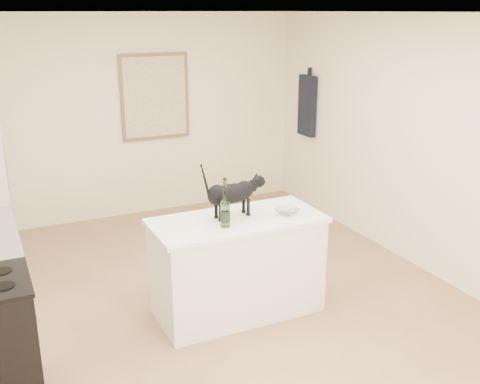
# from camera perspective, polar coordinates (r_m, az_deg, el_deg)

# --- Properties ---
(floor) EXTENTS (5.50, 5.50, 0.00)m
(floor) POSITION_cam_1_polar(r_m,az_deg,el_deg) (5.37, -2.18, -11.20)
(floor) COLOR #A87959
(floor) RESTS_ON ground
(ceiling) EXTENTS (5.50, 5.50, 0.00)m
(ceiling) POSITION_cam_1_polar(r_m,az_deg,el_deg) (4.69, -2.57, 17.76)
(ceiling) COLOR white
(ceiling) RESTS_ON ground
(wall_back) EXTENTS (4.50, 0.00, 4.50)m
(wall_back) POSITION_cam_1_polar(r_m,az_deg,el_deg) (7.42, -10.83, 7.44)
(wall_back) COLOR beige
(wall_back) RESTS_ON ground
(wall_front) EXTENTS (4.50, 0.00, 4.50)m
(wall_front) POSITION_cam_1_polar(r_m,az_deg,el_deg) (2.75, 21.45, -12.07)
(wall_front) COLOR beige
(wall_front) RESTS_ON ground
(wall_right) EXTENTS (0.00, 5.50, 5.50)m
(wall_right) POSITION_cam_1_polar(r_m,az_deg,el_deg) (6.08, 17.58, 4.64)
(wall_right) COLOR beige
(wall_right) RESTS_ON ground
(island_base) EXTENTS (1.44, 0.67, 0.86)m
(island_base) POSITION_cam_1_polar(r_m,az_deg,el_deg) (5.04, -0.27, -7.71)
(island_base) COLOR white
(island_base) RESTS_ON floor
(island_top) EXTENTS (1.50, 0.70, 0.04)m
(island_top) POSITION_cam_1_polar(r_m,az_deg,el_deg) (4.87, -0.28, -2.93)
(island_top) COLOR white
(island_top) RESTS_ON island_base
(artwork_frame) EXTENTS (0.90, 0.03, 1.10)m
(artwork_frame) POSITION_cam_1_polar(r_m,az_deg,el_deg) (7.43, -8.62, 9.53)
(artwork_frame) COLOR brown
(artwork_frame) RESTS_ON wall_back
(artwork_canvas) EXTENTS (0.82, 0.00, 1.02)m
(artwork_canvas) POSITION_cam_1_polar(r_m,az_deg,el_deg) (7.41, -8.58, 9.51)
(artwork_canvas) COLOR beige
(artwork_canvas) RESTS_ON wall_back
(hanging_garment) EXTENTS (0.08, 0.34, 0.80)m
(hanging_garment) POSITION_cam_1_polar(r_m,az_deg,el_deg) (7.63, 6.83, 8.68)
(hanging_garment) COLOR black
(hanging_garment) RESTS_ON wall_right
(black_cat) EXTENTS (0.56, 0.20, 0.38)m
(black_cat) POSITION_cam_1_polar(r_m,az_deg,el_deg) (4.84, -0.89, -0.41)
(black_cat) COLOR black
(black_cat) RESTS_ON island_top
(wine_bottle) EXTENTS (0.10, 0.10, 0.37)m
(wine_bottle) POSITION_cam_1_polar(r_m,az_deg,el_deg) (4.62, -1.52, -1.38)
(wine_bottle) COLOR #355B24
(wine_bottle) RESTS_ON island_top
(glass_bowl) EXTENTS (0.25, 0.25, 0.05)m
(glass_bowl) POSITION_cam_1_polar(r_m,az_deg,el_deg) (4.97, 4.80, -1.98)
(glass_bowl) COLOR silver
(glass_bowl) RESTS_ON island_top
(fridge_paper) EXTENTS (0.05, 0.11, 0.16)m
(fridge_paper) POSITION_cam_1_polar(r_m,az_deg,el_deg) (6.88, -23.20, 5.69)
(fridge_paper) COLOR white
(fridge_paper) RESTS_ON fridge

